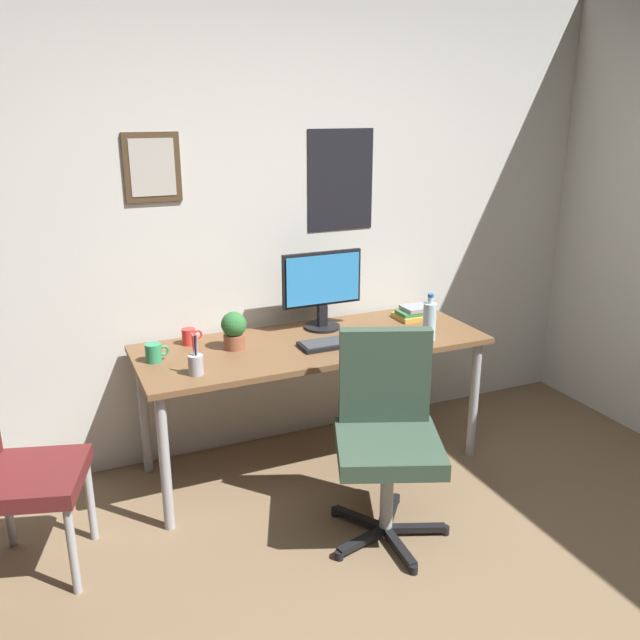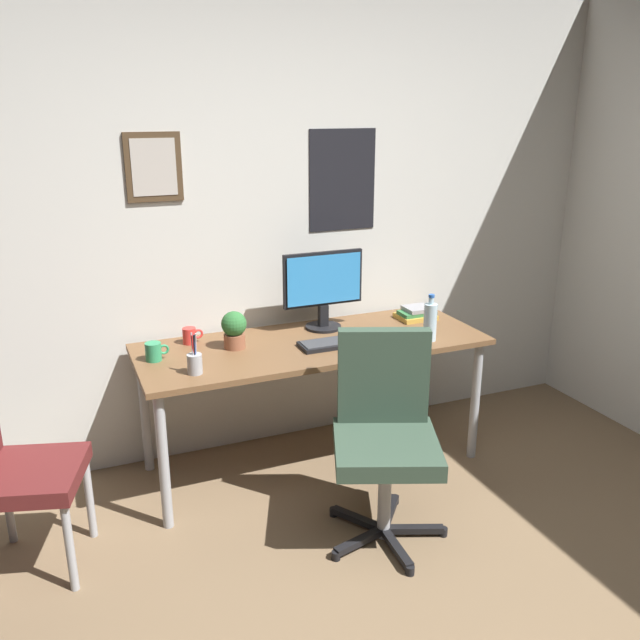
{
  "view_description": "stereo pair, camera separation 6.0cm",
  "coord_description": "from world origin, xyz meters",
  "px_view_note": "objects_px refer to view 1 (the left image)",
  "views": [
    {
      "loc": [
        -1.14,
        -1.3,
        1.91
      ],
      "look_at": [
        0.14,
        1.63,
        0.87
      ],
      "focal_mm": 37.14,
      "sensor_mm": 36.0,
      "label": 1
    },
    {
      "loc": [
        -1.09,
        -1.33,
        1.91
      ],
      "look_at": [
        0.14,
        1.63,
        0.87
      ],
      "focal_mm": 37.14,
      "sensor_mm": 36.0,
      "label": 2
    }
  ],
  "objects_px": {
    "monitor": "(322,287)",
    "book_stack_left": "(415,313)",
    "pen_cup": "(196,364)",
    "keyboard": "(340,342)",
    "water_bottle": "(429,321)",
    "coffee_mug_near": "(189,336)",
    "computer_mouse": "(390,333)",
    "office_chair": "(387,426)",
    "side_chair": "(11,466)",
    "potted_plant": "(234,329)",
    "coffee_mug_far": "(154,353)"
  },
  "relations": [
    {
      "from": "keyboard",
      "to": "computer_mouse",
      "type": "relative_size",
      "value": 3.91
    },
    {
      "from": "pen_cup",
      "to": "book_stack_left",
      "type": "distance_m",
      "value": 1.42
    },
    {
      "from": "office_chair",
      "to": "monitor",
      "type": "height_order",
      "value": "monitor"
    },
    {
      "from": "office_chair",
      "to": "keyboard",
      "type": "distance_m",
      "value": 0.61
    },
    {
      "from": "coffee_mug_near",
      "to": "pen_cup",
      "type": "xyz_separation_m",
      "value": [
        -0.07,
        -0.42,
        0.01
      ]
    },
    {
      "from": "side_chair",
      "to": "keyboard",
      "type": "distance_m",
      "value": 1.63
    },
    {
      "from": "keyboard",
      "to": "book_stack_left",
      "type": "height_order",
      "value": "book_stack_left"
    },
    {
      "from": "office_chair",
      "to": "coffee_mug_far",
      "type": "distance_m",
      "value": 1.18
    },
    {
      "from": "water_bottle",
      "to": "book_stack_left",
      "type": "bearing_deg",
      "value": 70.06
    },
    {
      "from": "keyboard",
      "to": "water_bottle",
      "type": "relative_size",
      "value": 1.7
    },
    {
      "from": "office_chair",
      "to": "potted_plant",
      "type": "height_order",
      "value": "office_chair"
    },
    {
      "from": "office_chair",
      "to": "potted_plant",
      "type": "bearing_deg",
      "value": 123.25
    },
    {
      "from": "computer_mouse",
      "to": "coffee_mug_far",
      "type": "height_order",
      "value": "coffee_mug_far"
    },
    {
      "from": "water_bottle",
      "to": "coffee_mug_far",
      "type": "xyz_separation_m",
      "value": [
        -1.4,
        0.27,
        -0.06
      ]
    },
    {
      "from": "computer_mouse",
      "to": "water_bottle",
      "type": "bearing_deg",
      "value": -36.12
    },
    {
      "from": "side_chair",
      "to": "potted_plant",
      "type": "distance_m",
      "value": 1.19
    },
    {
      "from": "pen_cup",
      "to": "book_stack_left",
      "type": "bearing_deg",
      "value": 13.43
    },
    {
      "from": "computer_mouse",
      "to": "book_stack_left",
      "type": "bearing_deg",
      "value": 37.88
    },
    {
      "from": "potted_plant",
      "to": "coffee_mug_near",
      "type": "bearing_deg",
      "value": 141.82
    },
    {
      "from": "keyboard",
      "to": "water_bottle",
      "type": "xyz_separation_m",
      "value": [
        0.47,
        -0.12,
        0.09
      ]
    },
    {
      "from": "water_bottle",
      "to": "office_chair",
      "type": "bearing_deg",
      "value": -137.75
    },
    {
      "from": "side_chair",
      "to": "computer_mouse",
      "type": "distance_m",
      "value": 1.93
    },
    {
      "from": "potted_plant",
      "to": "book_stack_left",
      "type": "bearing_deg",
      "value": 3.41
    },
    {
      "from": "coffee_mug_near",
      "to": "book_stack_left",
      "type": "height_order",
      "value": "coffee_mug_near"
    },
    {
      "from": "water_bottle",
      "to": "keyboard",
      "type": "bearing_deg",
      "value": 165.46
    },
    {
      "from": "monitor",
      "to": "coffee_mug_near",
      "type": "distance_m",
      "value": 0.77
    },
    {
      "from": "office_chair",
      "to": "water_bottle",
      "type": "distance_m",
      "value": 0.74
    },
    {
      "from": "office_chair",
      "to": "side_chair",
      "type": "relative_size",
      "value": 1.09
    },
    {
      "from": "water_bottle",
      "to": "computer_mouse",
      "type": "bearing_deg",
      "value": 143.88
    },
    {
      "from": "monitor",
      "to": "water_bottle",
      "type": "relative_size",
      "value": 1.82
    },
    {
      "from": "keyboard",
      "to": "book_stack_left",
      "type": "bearing_deg",
      "value": 21.18
    },
    {
      "from": "side_chair",
      "to": "keyboard",
      "type": "height_order",
      "value": "side_chair"
    },
    {
      "from": "keyboard",
      "to": "coffee_mug_near",
      "type": "distance_m",
      "value": 0.79
    },
    {
      "from": "water_bottle",
      "to": "coffee_mug_near",
      "type": "relative_size",
      "value": 2.33
    },
    {
      "from": "keyboard",
      "to": "potted_plant",
      "type": "distance_m",
      "value": 0.55
    },
    {
      "from": "keyboard",
      "to": "computer_mouse",
      "type": "xyz_separation_m",
      "value": [
        0.3,
        0.0,
        0.01
      ]
    },
    {
      "from": "computer_mouse",
      "to": "side_chair",
      "type": "bearing_deg",
      "value": -173.06
    },
    {
      "from": "pen_cup",
      "to": "monitor",
      "type": "bearing_deg",
      "value": 25.25
    },
    {
      "from": "monitor",
      "to": "book_stack_left",
      "type": "xyz_separation_m",
      "value": [
        0.57,
        -0.05,
        -0.21
      ]
    },
    {
      "from": "coffee_mug_near",
      "to": "side_chair",
      "type": "bearing_deg",
      "value": -148.07
    },
    {
      "from": "office_chair",
      "to": "coffee_mug_near",
      "type": "distance_m",
      "value": 1.15
    },
    {
      "from": "computer_mouse",
      "to": "coffee_mug_near",
      "type": "distance_m",
      "value": 1.07
    },
    {
      "from": "pen_cup",
      "to": "book_stack_left",
      "type": "xyz_separation_m",
      "value": [
        1.38,
        0.33,
        -0.02
      ]
    },
    {
      "from": "coffee_mug_near",
      "to": "pen_cup",
      "type": "height_order",
      "value": "pen_cup"
    },
    {
      "from": "computer_mouse",
      "to": "book_stack_left",
      "type": "distance_m",
      "value": 0.37
    },
    {
      "from": "keyboard",
      "to": "water_bottle",
      "type": "bearing_deg",
      "value": -14.54
    },
    {
      "from": "monitor",
      "to": "coffee_mug_near",
      "type": "xyz_separation_m",
      "value": [
        -0.74,
        0.04,
        -0.2
      ]
    },
    {
      "from": "monitor",
      "to": "book_stack_left",
      "type": "bearing_deg",
      "value": -5.17
    },
    {
      "from": "office_chair",
      "to": "side_chair",
      "type": "height_order",
      "value": "office_chair"
    },
    {
      "from": "office_chair",
      "to": "water_bottle",
      "type": "relative_size",
      "value": 3.76
    }
  ]
}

